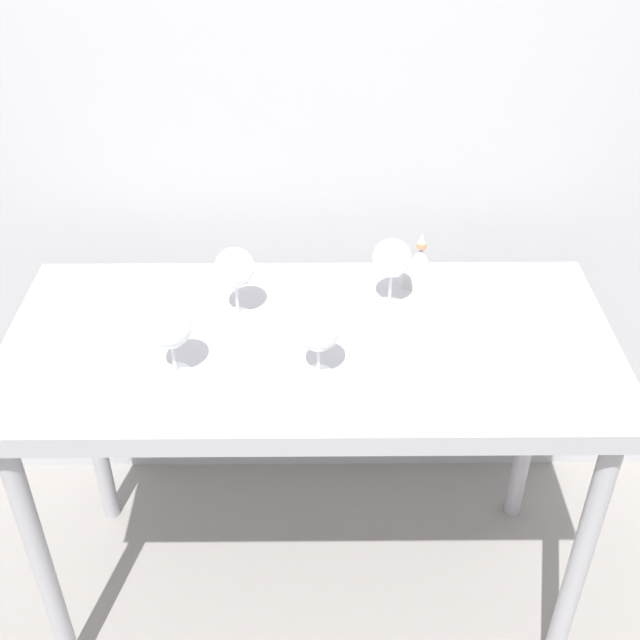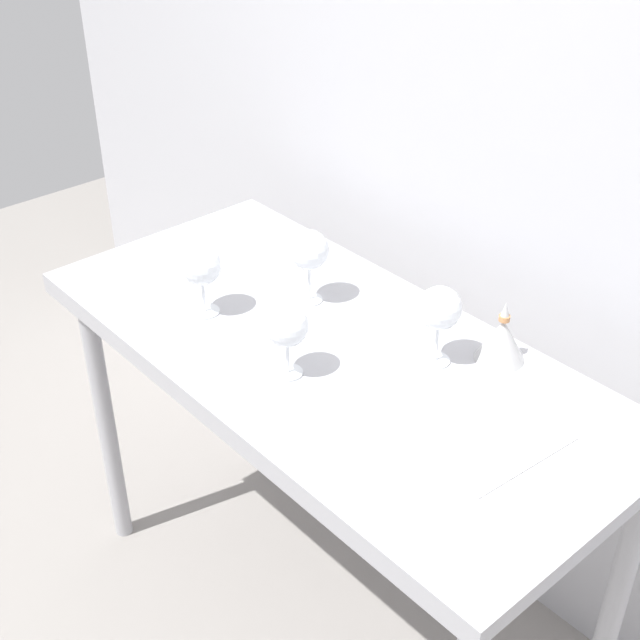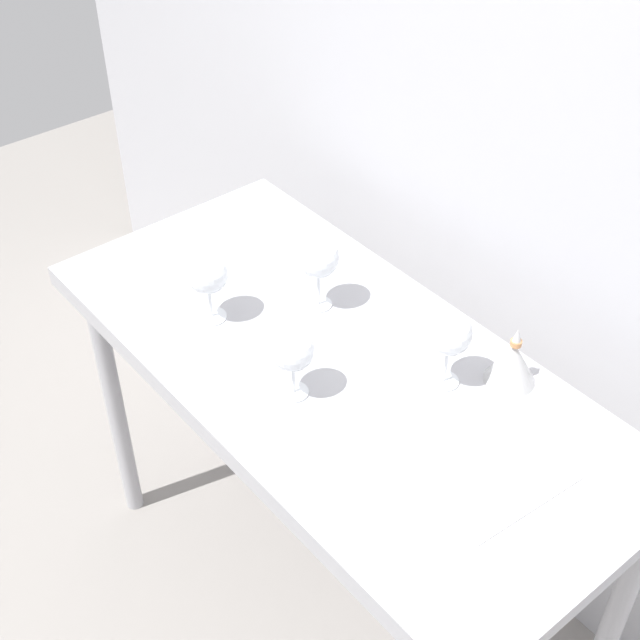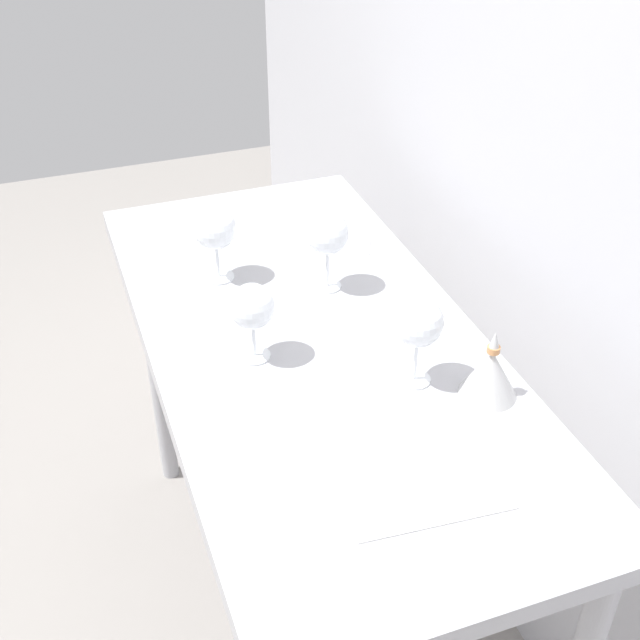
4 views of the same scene
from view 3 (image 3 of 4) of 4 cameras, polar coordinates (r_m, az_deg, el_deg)
The scene contains 10 objects.
ground_plane at distance 2.61m, azimuth 0.92°, elevation -17.25°, with size 6.00×6.00×0.00m, color gray.
back_wall at distance 1.99m, azimuth 12.44°, elevation 12.25°, with size 3.80×0.04×2.60m, color #B3B3B8.
steel_counter at distance 1.99m, azimuth 1.02°, elevation -4.84°, with size 1.40×0.65×0.90m.
wine_glass_far_left at distance 1.98m, azimuth -0.10°, elevation 3.90°, with size 0.09×0.09×0.18m.
wine_glass_near_left at distance 1.96m, azimuth -7.18°, elevation 2.87°, with size 0.09×0.09×0.17m.
wine_glass_near_center at distance 1.77m, azimuth -1.76°, elevation -2.00°, with size 0.09×0.09×0.16m.
wine_glass_far_right at distance 1.80m, azimuth 8.23°, elevation -0.96°, with size 0.09×0.09×0.18m.
tasting_sheet_upper at distance 1.72m, azimuth 11.52°, elevation -10.07°, with size 0.16×0.26×0.00m, color white.
tasting_sheet_lower at distance 2.22m, azimuth -2.10°, elevation 4.34°, with size 0.15×0.22×0.00m, color white.
decanter_funnel at distance 1.88m, azimuth 12.14°, elevation -2.66°, with size 0.11×0.11×0.14m.
Camera 3 is at (1.07, -0.93, 2.19)m, focal length 50.29 mm.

